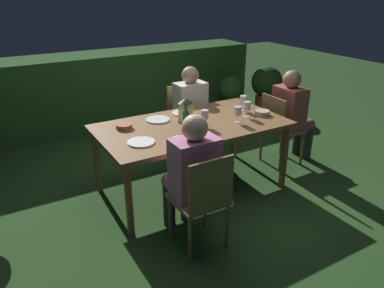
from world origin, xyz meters
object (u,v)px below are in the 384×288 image
at_px(plate_c, 182,113).
at_px(potted_plant_corner, 266,86).
at_px(dining_table, 192,128).
at_px(chair_side_left_a, 203,198).
at_px(person_in_pink, 191,171).
at_px(wine_glass_b, 205,115).
at_px(potted_plant_by_hedge, 231,94).
at_px(green_bottle_on_table, 186,120).
at_px(bowl_bread, 179,140).
at_px(lantern_centerpiece, 186,109).
at_px(wine_glass_c, 247,106).
at_px(chair_side_right_b, 185,116).
at_px(plate_b, 158,120).
at_px(plate_a, 141,142).
at_px(bowl_olives, 262,113).
at_px(bowl_salad, 124,126).
at_px(wine_glass_d, 238,112).
at_px(person_in_rust, 292,112).
at_px(wine_glass_a, 243,100).
at_px(person_in_cream, 193,109).
at_px(chair_head_far, 279,127).

distance_m(plate_c, potted_plant_corner, 2.71).
relative_size(dining_table, chair_side_left_a, 2.21).
xyz_separation_m(person_in_pink, wine_glass_b, (0.51, 0.59, 0.23)).
relative_size(chair_side_left_a, potted_plant_by_hedge, 1.27).
relative_size(green_bottle_on_table, wine_glass_b, 1.72).
bearing_deg(bowl_bread, potted_plant_by_hedge, 44.75).
relative_size(lantern_centerpiece, wine_glass_b, 1.57).
relative_size(dining_table, bowl_bread, 16.14).
bearing_deg(wine_glass_c, chair_side_right_b, 100.09).
height_order(dining_table, lantern_centerpiece, lantern_centerpiece).
distance_m(chair_side_right_b, plate_c, 0.73).
distance_m(wine_glass_b, plate_b, 0.53).
height_order(chair_side_right_b, bowl_bread, chair_side_right_b).
xyz_separation_m(person_in_pink, green_bottle_on_table, (0.29, 0.58, 0.22)).
height_order(plate_a, bowl_olives, bowl_olives).
bearing_deg(potted_plant_by_hedge, bowl_salad, -148.04).
bearing_deg(bowl_bread, bowl_olives, 11.31).
xyz_separation_m(bowl_olives, potted_plant_corner, (1.63, 1.78, -0.33)).
xyz_separation_m(bowl_bread, potted_plant_corner, (2.79, 2.01, -0.33)).
xyz_separation_m(chair_side_left_a, plate_b, (0.18, 1.18, 0.27)).
bearing_deg(lantern_centerpiece, plate_c, 67.73).
distance_m(bowl_salad, potted_plant_corner, 3.40).
bearing_deg(wine_glass_d, bowl_bread, -167.30).
xyz_separation_m(person_in_rust, green_bottle_on_table, (-1.55, -0.13, 0.22)).
relative_size(chair_side_left_a, wine_glass_d, 5.15).
bearing_deg(plate_c, wine_glass_a, -20.48).
relative_size(person_in_pink, bowl_olives, 7.29).
bearing_deg(plate_a, bowl_bread, -32.05).
height_order(chair_side_right_b, person_in_pink, person_in_pink).
xyz_separation_m(lantern_centerpiece, plate_b, (-0.21, 0.22, -0.14)).
height_order(person_in_cream, wine_glass_d, person_in_cream).
height_order(green_bottle_on_table, wine_glass_c, green_bottle_on_table).
xyz_separation_m(wine_glass_a, wine_glass_b, (-0.64, -0.21, 0.00)).
distance_m(dining_table, potted_plant_by_hedge, 2.50).
xyz_separation_m(green_bottle_on_table, potted_plant_corner, (2.58, 1.77, -0.41)).
xyz_separation_m(wine_glass_a, bowl_bread, (-1.08, -0.47, -0.09)).
distance_m(chair_side_right_b, green_bottle_on_table, 1.25).
bearing_deg(wine_glass_b, wine_glass_c, 1.00).
bearing_deg(chair_side_left_a, potted_plant_by_hedge, 50.22).
relative_size(chair_side_left_a, wine_glass_c, 5.15).
height_order(chair_head_far, plate_c, chair_head_far).
relative_size(chair_head_far, person_in_rust, 0.76).
height_order(chair_side_left_a, bowl_salad, chair_side_left_a).
height_order(green_bottle_on_table, wine_glass_a, green_bottle_on_table).
bearing_deg(dining_table, chair_head_far, 0.00).
distance_m(person_in_pink, plate_b, 1.01).
distance_m(chair_side_left_a, person_in_rust, 2.06).
bearing_deg(bowl_olives, bowl_bread, -168.69).
height_order(green_bottle_on_table, plate_a, green_bottle_on_table).
bearing_deg(wine_glass_c, bowl_bread, -164.83).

